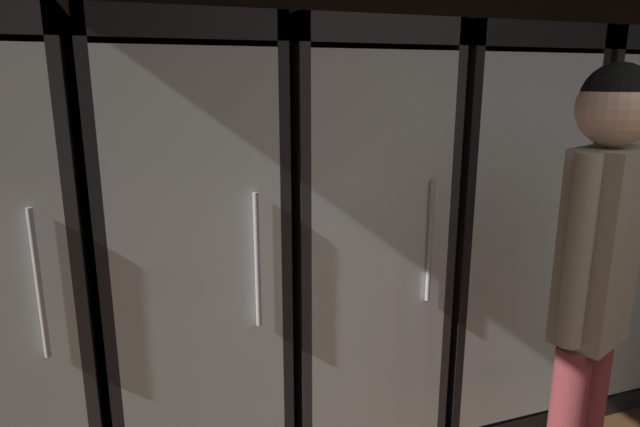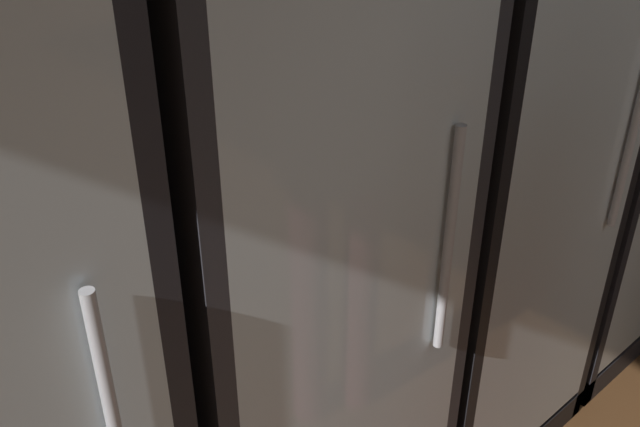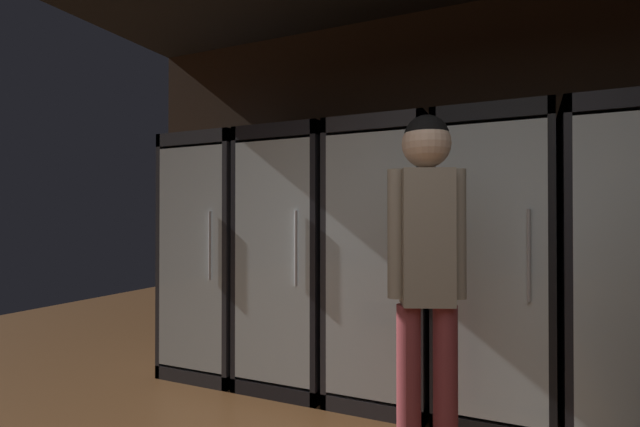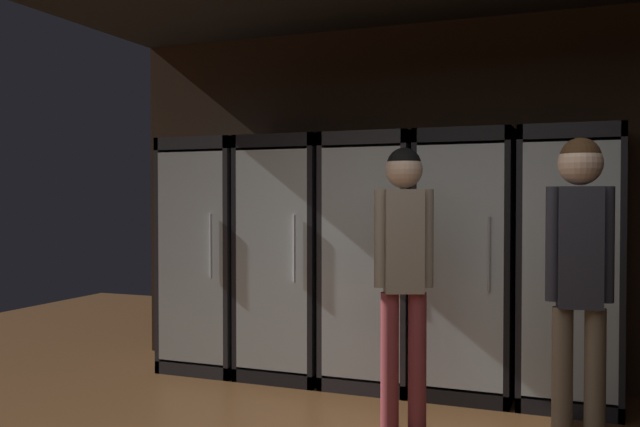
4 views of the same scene
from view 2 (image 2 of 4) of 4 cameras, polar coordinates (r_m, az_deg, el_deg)
The scene contains 3 objects.
cooler_center at distance 1.62m, azimuth -6.07°, elevation -2.81°, with size 0.67×0.70×1.90m.
cooler_right at distance 2.04m, azimuth 9.92°, elevation 4.88°, with size 0.67×0.70×1.90m.
cooler_far_right at distance 2.60m, azimuth 19.84°, elevation 9.05°, with size 0.67×0.70×1.90m.
Camera 2 is at (-1.51, 1.58, 1.83)m, focal length 41.39 mm.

